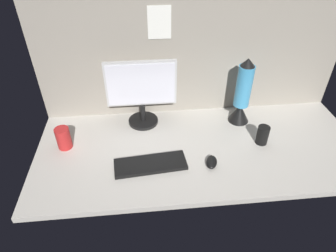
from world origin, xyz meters
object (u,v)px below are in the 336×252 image
monitor (141,90)px  mug_black_travel (263,135)px  mug_red_plastic (64,138)px  lava_lamp (242,96)px  keyboard (150,164)px  mouse (212,162)px

monitor → mug_black_travel: bearing=-22.2°
mug_red_plastic → lava_lamp: size_ratio=0.30×
mug_black_travel → lava_lamp: bearing=107.0°
monitor → keyboard: 44.38cm
monitor → mug_black_travel: size_ratio=3.74×
keyboard → lava_lamp: (56.43, 34.34, 16.36)cm
mouse → lava_lamp: lava_lamp is taller
mug_black_travel → mouse: bearing=-155.5°
keyboard → lava_lamp: size_ratio=0.89×
keyboard → mug_black_travel: mug_black_travel is taller
mug_red_plastic → mug_black_travel: mug_red_plastic is taller
monitor → mug_black_travel: (65.53, -26.77, -16.72)cm
keyboard → mug_black_travel: 64.51cm
keyboard → mug_red_plastic: size_ratio=2.97×
keyboard → mug_red_plastic: 50.37cm
monitor → mug_red_plastic: monitor is taller
mug_black_travel → mug_red_plastic: bearing=176.1°
mug_black_travel → lava_lamp: (-6.77, 22.16, 11.93)cm
monitor → keyboard: (2.33, -38.95, -21.14)cm
monitor → keyboard: bearing=-86.6°
keyboard → mouse: size_ratio=3.85×
mug_red_plastic → lava_lamp: lava_lamp is taller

